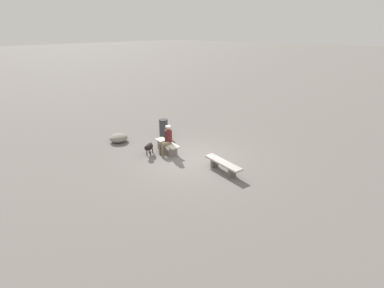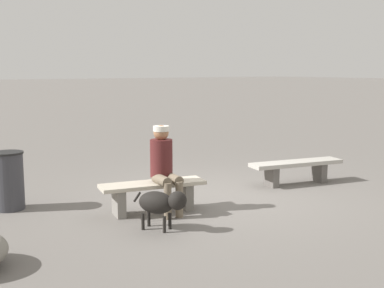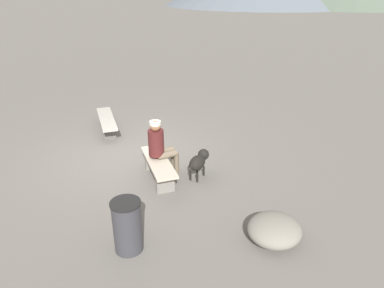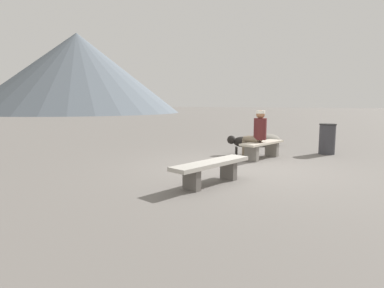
{
  "view_description": "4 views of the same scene",
  "coord_description": "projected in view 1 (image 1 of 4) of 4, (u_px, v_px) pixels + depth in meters",
  "views": [
    {
      "loc": [
        -7.75,
        8.68,
        5.35
      ],
      "look_at": [
        0.19,
        -0.24,
        0.59
      ],
      "focal_mm": 27.21,
      "sensor_mm": 36.0,
      "label": 1
    },
    {
      "loc": [
        5.08,
        6.41,
        2.12
      ],
      "look_at": [
        0.05,
        -0.76,
        0.81
      ],
      "focal_mm": 46.54,
      "sensor_mm": 36.0,
      "label": 2
    },
    {
      "loc": [
        7.43,
        -2.7,
        3.92
      ],
      "look_at": [
        0.97,
        1.24,
        0.41
      ],
      "focal_mm": 32.93,
      "sensor_mm": 36.0,
      "label": 3
    },
    {
      "loc": [
        -6.79,
        -2.5,
        1.49
      ],
      "look_at": [
        0.23,
        1.65,
        0.43
      ],
      "focal_mm": 29.43,
      "sensor_mm": 36.0,
      "label": 4
    }
  ],
  "objects": [
    {
      "name": "trash_bin",
      "position": [
        164.0,
        128.0,
        15.42
      ],
      "size": [
        0.48,
        0.48,
        0.89
      ],
      "color": "#38383D",
      "rests_on": "ground"
    },
    {
      "name": "dog",
      "position": [
        149.0,
        147.0,
        13.08
      ],
      "size": [
        0.55,
        0.69,
        0.55
      ],
      "rotation": [
        0.0,
        0.0,
        2.12
      ],
      "color": "black",
      "rests_on": "ground"
    },
    {
      "name": "seated_person",
      "position": [
        167.0,
        138.0,
        13.13
      ],
      "size": [
        0.39,
        0.65,
        1.31
      ],
      "rotation": [
        0.0,
        0.0,
        -0.13
      ],
      "color": "#511E1E",
      "rests_on": "ground"
    },
    {
      "name": "ground",
      "position": [
        192.0,
        160.0,
        12.81
      ],
      "size": [
        210.0,
        210.0,
        0.06
      ],
      "primitive_type": "cube",
      "color": "slate"
    },
    {
      "name": "bench_right",
      "position": [
        167.0,
        145.0,
        13.44
      ],
      "size": [
        1.64,
        0.77,
        0.45
      ],
      "rotation": [
        0.0,
        0.0,
        -0.22
      ],
      "color": "gray",
      "rests_on": "ground"
    },
    {
      "name": "boulder",
      "position": [
        119.0,
        138.0,
        14.68
      ],
      "size": [
        1.15,
        1.17,
        0.41
      ],
      "primitive_type": "ellipsoid",
      "rotation": [
        0.0,
        0.0,
        3.5
      ],
      "color": "gray",
      "rests_on": "ground"
    },
    {
      "name": "bench_left",
      "position": [
        223.0,
        164.0,
        11.55
      ],
      "size": [
        1.87,
        0.78,
        0.43
      ],
      "rotation": [
        0.0,
        0.0,
        -0.22
      ],
      "color": "#605B56",
      "rests_on": "ground"
    }
  ]
}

